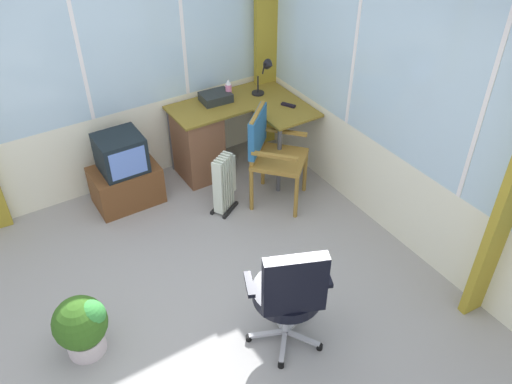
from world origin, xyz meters
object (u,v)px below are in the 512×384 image
at_px(desk, 204,140).
at_px(office_chair, 290,291).
at_px(desk_lamp, 267,72).
at_px(tv_on_stand, 124,174).
at_px(tv_remote, 288,105).
at_px(wooden_armchair, 267,146).
at_px(spray_bottle, 229,89).
at_px(space_heater, 225,182).
at_px(paper_tray, 216,97).
at_px(potted_plant, 82,325).

relative_size(desk, office_chair, 1.29).
distance_m(desk_lamp, tv_on_stand, 1.77).
bearing_deg(tv_remote, wooden_armchair, -173.91).
distance_m(desk_lamp, spray_bottle, 0.43).
bearing_deg(tv_on_stand, space_heater, -38.43).
bearing_deg(space_heater, tv_remote, 15.80).
relative_size(office_chair, space_heater, 1.63).
relative_size(desk_lamp, paper_tray, 1.29).
relative_size(spray_bottle, space_heater, 0.35).
bearing_deg(potted_plant, tv_on_stand, 59.36).
xyz_separation_m(desk_lamp, potted_plant, (-2.54, -1.51, -0.73)).
xyz_separation_m(tv_remote, tv_on_stand, (-1.67, 0.36, -0.44)).
distance_m(desk_lamp, potted_plant, 3.04).
bearing_deg(desk, space_heater, -100.62).
bearing_deg(space_heater, spray_bottle, 56.66).
bearing_deg(office_chair, space_heater, 76.22).
xyz_separation_m(desk_lamp, office_chair, (-1.26, -2.25, -0.44)).
bearing_deg(wooden_armchair, paper_tray, 97.18).
relative_size(desk, paper_tray, 4.28).
bearing_deg(desk, desk_lamp, -3.27).
bearing_deg(space_heater, potted_plant, -151.39).
distance_m(tv_remote, spray_bottle, 0.64).
bearing_deg(tv_on_stand, potted_plant, -120.64).
height_order(desk, space_heater, desk).
bearing_deg(desk_lamp, spray_bottle, 162.61).
distance_m(tv_remote, office_chair, 2.32).
bearing_deg(potted_plant, tv_remote, 24.41).
xyz_separation_m(spray_bottle, office_chair, (-0.88, -2.37, -0.29)).
height_order(tv_remote, space_heater, tv_remote).
xyz_separation_m(tv_remote, potted_plant, (-2.58, -1.17, -0.49)).
distance_m(office_chair, tv_on_stand, 2.31).
xyz_separation_m(desk, potted_plant, (-1.80, -1.55, -0.13)).
distance_m(desk, space_heater, 0.66).
xyz_separation_m(spray_bottle, wooden_armchair, (-0.04, -0.79, -0.24)).
relative_size(desk_lamp, space_heater, 0.63).
bearing_deg(desk, potted_plant, -139.21).
bearing_deg(tv_on_stand, wooden_armchair, -29.70).
height_order(tv_remote, office_chair, office_chair).
bearing_deg(paper_tray, office_chair, -107.08).
distance_m(wooden_armchair, potted_plant, 2.30).
bearing_deg(spray_bottle, tv_remote, -47.09).
distance_m(tv_remote, potted_plant, 2.87).
relative_size(spray_bottle, tv_on_stand, 0.29).
xyz_separation_m(desk, wooden_armchair, (0.31, -0.71, 0.21)).
relative_size(tv_remote, office_chair, 0.15).
bearing_deg(space_heater, desk, 79.38).
height_order(desk, paper_tray, paper_tray).
relative_size(spray_bottle, paper_tray, 0.72).
bearing_deg(desk, tv_on_stand, -178.54).
bearing_deg(desk_lamp, potted_plant, -149.25).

